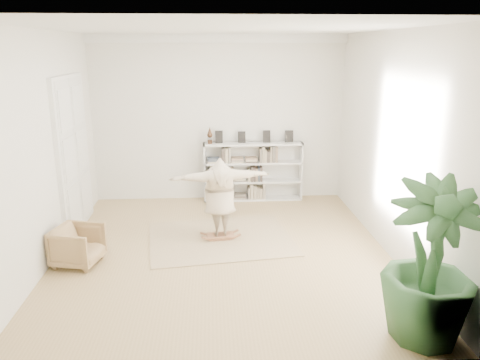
# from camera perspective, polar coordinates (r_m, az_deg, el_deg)

# --- Properties ---
(floor) EXTENTS (6.00, 6.00, 0.00)m
(floor) POSITION_cam_1_polar(r_m,az_deg,el_deg) (7.99, -2.05, -8.75)
(floor) COLOR #A28553
(floor) RESTS_ON ground
(room_shell) EXTENTS (6.00, 6.00, 6.00)m
(room_shell) POSITION_cam_1_polar(r_m,az_deg,el_deg) (10.20, -2.74, 16.88)
(room_shell) COLOR silver
(room_shell) RESTS_ON floor
(doors) EXTENTS (0.09, 1.78, 2.92)m
(doors) POSITION_cam_1_polar(r_m,az_deg,el_deg) (9.13, -19.61, 2.76)
(doors) COLOR white
(doors) RESTS_ON floor
(bookshelf) EXTENTS (2.20, 0.35, 1.64)m
(bookshelf) POSITION_cam_1_polar(r_m,az_deg,el_deg) (10.47, 1.55, 0.97)
(bookshelf) COLOR silver
(bookshelf) RESTS_ON floor
(armchair) EXTENTS (0.83, 0.82, 0.63)m
(armchair) POSITION_cam_1_polar(r_m,az_deg,el_deg) (7.87, -19.15, -7.57)
(armchair) COLOR tan
(armchair) RESTS_ON floor
(rug) EXTENTS (2.74, 2.32, 0.02)m
(rug) POSITION_cam_1_polar(r_m,az_deg,el_deg) (8.49, -2.40, -7.14)
(rug) COLOR tan
(rug) RESTS_ON floor
(rocker_board) EXTENTS (0.52, 0.35, 0.10)m
(rocker_board) POSITION_cam_1_polar(r_m,az_deg,el_deg) (8.46, -2.41, -6.80)
(rocker_board) COLOR #935D3B
(rocker_board) RESTS_ON rug
(person) EXTENTS (1.79, 0.70, 1.42)m
(person) POSITION_cam_1_polar(r_m,az_deg,el_deg) (8.20, -2.47, -1.85)
(person) COLOR #C3B092
(person) RESTS_ON rocker_board
(houseplant) EXTENTS (1.24, 1.24, 1.94)m
(houseplant) POSITION_cam_1_polar(r_m,az_deg,el_deg) (5.82, 22.25, -9.27)
(houseplant) COLOR #2A5229
(houseplant) RESTS_ON floor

